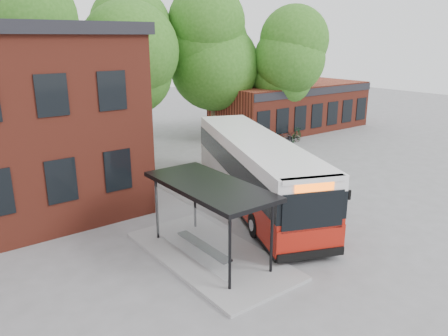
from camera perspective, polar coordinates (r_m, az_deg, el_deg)
ground at (r=20.07m, az=7.07°, el=-6.58°), size 100.00×100.00×0.00m
shop_row at (r=39.40m, az=8.74°, el=7.94°), size 14.00×6.20×4.00m
bus_shelter at (r=16.12m, az=-1.88°, el=-6.86°), size 3.60×7.00×2.90m
bike_rail at (r=33.00m, az=6.61°, el=3.12°), size 5.20×0.10×0.38m
tree_0 at (r=30.00m, az=-24.03°, el=10.74°), size 7.92×7.92×11.00m
tree_1 at (r=33.29m, az=-12.46°, el=11.71°), size 7.92×7.92×10.40m
tree_2 at (r=35.95m, az=-1.40°, el=12.91°), size 7.92×7.92×11.00m
tree_3 at (r=36.28m, az=8.97°, el=11.39°), size 7.04×7.04×9.28m
city_bus at (r=21.29m, az=4.03°, el=-0.40°), size 7.51×12.99×3.28m
bicycle_0 at (r=32.31m, az=3.40°, el=3.36°), size 1.75×1.15×0.87m
bicycle_1 at (r=31.72m, az=3.91°, el=3.14°), size 1.53×0.44×0.92m
bicycle_2 at (r=32.58m, az=4.75°, el=3.38°), size 1.53×0.57×0.80m
bicycle_3 at (r=32.20m, az=6.47°, el=3.43°), size 1.87×1.23×1.09m
bicycle_4 at (r=33.38m, az=8.32°, el=3.71°), size 1.91×1.31×0.95m
bicycle_5 at (r=33.72m, az=7.89°, el=3.81°), size 1.53×0.64×0.89m
bicycle_6 at (r=34.42m, az=8.80°, el=3.97°), size 1.62×1.05×0.81m
bicycle_7 at (r=34.83m, az=9.45°, el=4.31°), size 1.85×1.09×1.07m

